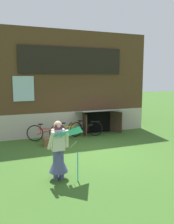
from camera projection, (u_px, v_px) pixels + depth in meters
name	position (u px, v px, depth m)	size (l,w,h in m)	color
ground_plane	(99.00, 152.00, 8.96)	(60.00, 60.00, 0.00)	#386023
log_house	(59.00, 83.00, 13.48)	(7.91, 5.76, 4.95)	#ADA393
person	(58.00, 155.00, 6.51)	(0.61, 0.52, 1.64)	#474C75
kite	(79.00, 139.00, 6.12)	(0.85, 0.92, 1.43)	#2DB2CC
bicycle_black	(85.00, 128.00, 11.37)	(1.62, 0.52, 0.76)	black
bicycle_yellow	(68.00, 131.00, 10.90)	(1.61, 0.62, 0.77)	black
bicycle_red	(46.00, 133.00, 10.48)	(1.63, 0.60, 0.78)	black
wooden_crate	(49.00, 142.00, 9.85)	(0.48, 0.41, 0.32)	brown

